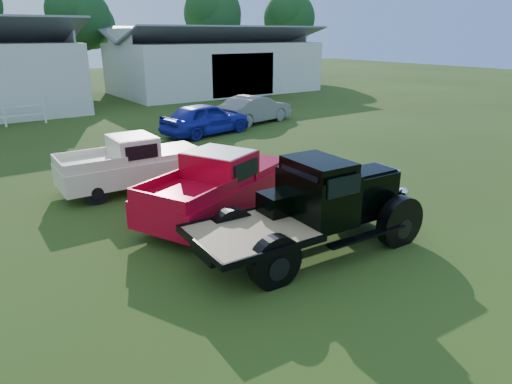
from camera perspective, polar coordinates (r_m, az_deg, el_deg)
ground at (r=10.71m, az=2.83°, el=-7.26°), size 120.00×120.00×0.00m
shed_right at (r=39.93m, az=-5.24°, el=16.10°), size 16.80×9.20×5.20m
tree_c at (r=41.98m, az=-20.98°, el=17.73°), size 5.40×5.40×9.00m
tree_d at (r=47.93m, az=-5.39°, el=19.49°), size 6.00×6.00×10.00m
tree_e at (r=50.81m, az=4.13°, el=19.23°), size 5.70×5.70×9.50m
vintage_flatbed at (r=10.36m, az=7.15°, el=-1.81°), size 5.56×2.42×2.16m
red_pickup at (r=12.29m, az=-4.78°, el=0.93°), size 5.42×3.86×1.85m
white_pickup at (r=15.05m, az=-15.29°, el=3.46°), size 4.68×1.90×1.70m
misc_car_blue at (r=22.81m, az=-6.31°, el=9.11°), size 4.88×2.61×1.58m
misc_car_grey at (r=25.78m, az=-0.12°, el=10.32°), size 4.83×2.56×1.51m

